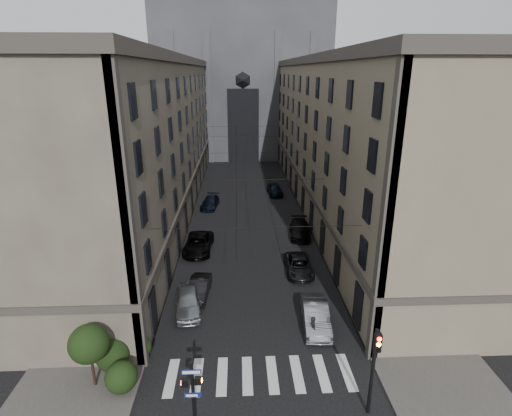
{
  "coord_description": "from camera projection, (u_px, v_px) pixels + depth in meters",
  "views": [
    {
      "loc": [
        -1.11,
        -14.25,
        17.22
      ],
      "look_at": [
        0.0,
        10.07,
        8.81
      ],
      "focal_mm": 28.0,
      "sensor_mm": 36.0,
      "label": 1
    }
  ],
  "objects": [
    {
      "name": "pedestrian",
      "position": [
        313.0,
        329.0,
        26.53
      ],
      "size": [
        0.52,
        0.73,
        1.89
      ],
      "primitive_type": "imported",
      "rotation": [
        0.0,
        0.0,
        1.67
      ],
      "color": "black",
      "rests_on": "ground"
    },
    {
      "name": "car_left_near",
      "position": [
        188.0,
        301.0,
        29.94
      ],
      "size": [
        2.53,
        4.99,
        1.63
      ],
      "primitive_type": "imported",
      "rotation": [
        0.0,
        0.0,
        0.13
      ],
      "color": "gray",
      "rests_on": "ground"
    },
    {
      "name": "zebra_crossing",
      "position": [
        260.0,
        375.0,
        23.84
      ],
      "size": [
        11.0,
        3.2,
        0.01
      ],
      "primitive_type": "cube",
      "color": "beige",
      "rests_on": "ground"
    },
    {
      "name": "tram_wires",
      "position": [
        247.0,
        154.0,
        50.4
      ],
      "size": [
        14.0,
        60.0,
        0.43
      ],
      "color": "black",
      "rests_on": "ground"
    },
    {
      "name": "sidewalk_left",
      "position": [
        168.0,
        208.0,
        52.64
      ],
      "size": [
        7.0,
        80.0,
        0.15
      ],
      "primitive_type": "cube",
      "color": "#383533",
      "rests_on": "ground"
    },
    {
      "name": "car_right_midfar",
      "position": [
        300.0,
        229.0,
        43.67
      ],
      "size": [
        2.62,
        5.39,
        1.51
      ],
      "primitive_type": "imported",
      "rotation": [
        0.0,
        0.0,
        -0.1
      ],
      "color": "black",
      "rests_on": "ground"
    },
    {
      "name": "pedestrian_signal_left",
      "position": [
        193.0,
        390.0,
        19.63
      ],
      "size": [
        1.02,
        0.38,
        4.0
      ],
      "color": "black",
      "rests_on": "ground"
    },
    {
      "name": "car_left_midfar",
      "position": [
        198.0,
        244.0,
        39.92
      ],
      "size": [
        2.91,
        5.85,
        1.59
      ],
      "primitive_type": "imported",
      "rotation": [
        0.0,
        0.0,
        -0.05
      ],
      "color": "black",
      "rests_on": "ground"
    },
    {
      "name": "car_right_midnear",
      "position": [
        299.0,
        265.0,
        35.72
      ],
      "size": [
        2.34,
        4.99,
        1.38
      ],
      "primitive_type": "imported",
      "rotation": [
        0.0,
        0.0,
        -0.01
      ],
      "color": "black",
      "rests_on": "ground"
    },
    {
      "name": "sidewalk_right",
      "position": [
        325.0,
        205.0,
        53.54
      ],
      "size": [
        7.0,
        80.0,
        0.15
      ],
      "primitive_type": "cube",
      "color": "#383533",
      "rests_on": "ground"
    },
    {
      "name": "traffic_light_right",
      "position": [
        374.0,
        362.0,
        20.1
      ],
      "size": [
        0.34,
        0.5,
        5.2
      ],
      "color": "black",
      "rests_on": "ground"
    },
    {
      "name": "car_right_near",
      "position": [
        316.0,
        316.0,
        28.16
      ],
      "size": [
        2.06,
        5.12,
        1.65
      ],
      "primitive_type": "imported",
      "rotation": [
        0.0,
        0.0,
        -0.06
      ],
      "color": "gray",
      "rests_on": "ground"
    },
    {
      "name": "car_right_far",
      "position": [
        275.0,
        189.0,
        58.28
      ],
      "size": [
        2.29,
        4.83,
        1.6
      ],
      "primitive_type": "imported",
      "rotation": [
        0.0,
        0.0,
        0.09
      ],
      "color": "black",
      "rests_on": "ground"
    },
    {
      "name": "building_right",
      "position": [
        352.0,
        136.0,
        50.64
      ],
      "size": [
        13.6,
        60.6,
        18.85
      ],
      "color": "brown",
      "rests_on": "ground"
    },
    {
      "name": "gothic_tower",
      "position": [
        242.0,
        68.0,
        84.09
      ],
      "size": [
        35.0,
        23.0,
        58.0
      ],
      "color": "#2D2D33",
      "rests_on": "ground"
    },
    {
      "name": "car_left_midnear",
      "position": [
        199.0,
        288.0,
        31.89
      ],
      "size": [
        1.89,
        4.47,
        1.43
      ],
      "primitive_type": "imported",
      "rotation": [
        0.0,
        0.0,
        -0.09
      ],
      "color": "black",
      "rests_on": "ground"
    },
    {
      "name": "car_left_far",
      "position": [
        210.0,
        202.0,
        52.77
      ],
      "size": [
        2.61,
        5.04,
        1.4
      ],
      "primitive_type": "imported",
      "rotation": [
        0.0,
        0.0,
        -0.14
      ],
      "color": "black",
      "rests_on": "ground"
    },
    {
      "name": "shrub_cluster",
      "position": [
        108.0,
        354.0,
        22.88
      ],
      "size": [
        3.9,
        4.4,
        3.9
      ],
      "color": "black",
      "rests_on": "sidewalk_left"
    },
    {
      "name": "building_left",
      "position": [
        138.0,
        138.0,
        49.48
      ],
      "size": [
        13.6,
        60.6,
        18.85
      ],
      "color": "#4B4539",
      "rests_on": "ground"
    }
  ]
}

